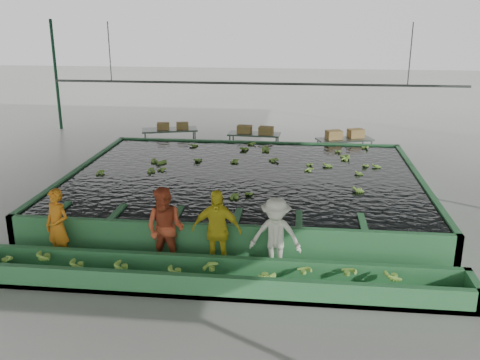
# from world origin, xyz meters

# --- Properties ---
(ground) EXTENTS (80.00, 80.00, 0.00)m
(ground) POSITION_xyz_m (0.00, 0.00, 0.00)
(ground) COLOR gray
(ground) RESTS_ON ground
(shed_roof) EXTENTS (20.00, 22.00, 0.04)m
(shed_roof) POSITION_xyz_m (0.00, 0.00, 5.00)
(shed_roof) COLOR slate
(shed_roof) RESTS_ON shed_posts
(shed_posts) EXTENTS (20.00, 22.00, 5.00)m
(shed_posts) POSITION_xyz_m (0.00, 0.00, 2.50)
(shed_posts) COLOR #113521
(shed_posts) RESTS_ON ground
(flotation_tank) EXTENTS (10.00, 8.00, 0.90)m
(flotation_tank) POSITION_xyz_m (0.00, 1.50, 0.45)
(flotation_tank) COLOR #2F733E
(flotation_tank) RESTS_ON ground
(tank_water) EXTENTS (9.70, 7.70, 0.00)m
(tank_water) POSITION_xyz_m (0.00, 1.50, 0.85)
(tank_water) COLOR black
(tank_water) RESTS_ON flotation_tank
(sorting_trough) EXTENTS (10.00, 1.00, 0.50)m
(sorting_trough) POSITION_xyz_m (0.00, -3.60, 0.25)
(sorting_trough) COLOR #2F733E
(sorting_trough) RESTS_ON ground
(cableway_rail) EXTENTS (0.08, 0.08, 14.00)m
(cableway_rail) POSITION_xyz_m (0.00, 5.00, 3.00)
(cableway_rail) COLOR #59605B
(cableway_rail) RESTS_ON shed_roof
(rail_hanger_left) EXTENTS (0.04, 0.04, 2.00)m
(rail_hanger_left) POSITION_xyz_m (-5.00, 5.00, 4.00)
(rail_hanger_left) COLOR #59605B
(rail_hanger_left) RESTS_ON shed_roof
(rail_hanger_right) EXTENTS (0.04, 0.04, 2.00)m
(rail_hanger_right) POSITION_xyz_m (5.00, 5.00, 4.00)
(rail_hanger_right) COLOR #59605B
(rail_hanger_right) RESTS_ON shed_roof
(worker_a) EXTENTS (0.73, 0.60, 1.70)m
(worker_a) POSITION_xyz_m (-3.63, -2.80, 0.85)
(worker_a) COLOR #C97015
(worker_a) RESTS_ON ground
(worker_b) EXTENTS (1.00, 0.85, 1.81)m
(worker_b) POSITION_xyz_m (-1.22, -2.80, 0.91)
(worker_b) COLOR #AE4424
(worker_b) RESTS_ON ground
(worker_c) EXTENTS (1.08, 0.48, 1.82)m
(worker_c) POSITION_xyz_m (-0.12, -2.80, 0.91)
(worker_c) COLOR gold
(worker_c) RESTS_ON ground
(worker_d) EXTENTS (1.15, 0.73, 1.69)m
(worker_d) POSITION_xyz_m (1.12, -2.80, 0.85)
(worker_d) COLOR beige
(worker_d) RESTS_ON ground
(packing_table_left) EXTENTS (2.26, 1.41, 0.96)m
(packing_table_left) POSITION_xyz_m (-3.48, 6.85, 0.48)
(packing_table_left) COLOR #59605B
(packing_table_left) RESTS_ON ground
(packing_table_mid) EXTENTS (2.00, 0.90, 0.89)m
(packing_table_mid) POSITION_xyz_m (-0.17, 6.77, 0.45)
(packing_table_mid) COLOR #59605B
(packing_table_mid) RESTS_ON ground
(packing_table_right) EXTENTS (2.15, 1.41, 0.91)m
(packing_table_right) POSITION_xyz_m (3.18, 6.18, 0.45)
(packing_table_right) COLOR #59605B
(packing_table_right) RESTS_ON ground
(box_stack_left) EXTENTS (1.25, 0.57, 0.26)m
(box_stack_left) POSITION_xyz_m (-3.33, 6.80, 0.96)
(box_stack_left) COLOR #9E7B41
(box_stack_left) RESTS_ON packing_table_left
(box_stack_mid) EXTENTS (1.40, 0.58, 0.29)m
(box_stack_mid) POSITION_xyz_m (-0.13, 6.69, 0.89)
(box_stack_mid) COLOR #9E7B41
(box_stack_mid) RESTS_ON packing_table_mid
(box_stack_right) EXTENTS (1.46, 0.89, 0.31)m
(box_stack_right) POSITION_xyz_m (3.19, 6.27, 0.91)
(box_stack_right) COLOR #9E7B41
(box_stack_right) RESTS_ON packing_table_right
(floating_bananas) EXTENTS (8.93, 6.09, 0.12)m
(floating_bananas) POSITION_xyz_m (0.00, 2.30, 0.85)
(floating_bananas) COLOR #7AB23C
(floating_bananas) RESTS_ON tank_water
(trough_bananas) EXTENTS (8.80, 0.59, 0.12)m
(trough_bananas) POSITION_xyz_m (0.00, -3.60, 0.40)
(trough_bananas) COLOR #7AB23C
(trough_bananas) RESTS_ON sorting_trough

